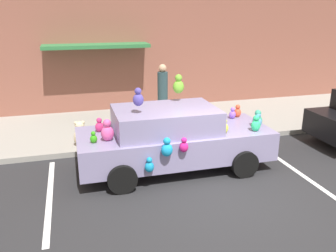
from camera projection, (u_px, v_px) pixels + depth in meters
name	position (u px, v px, depth m)	size (l,w,h in m)	color
ground_plane	(228.00, 196.00, 7.44)	(60.00, 60.00, 0.00)	#262628
sidewalk	(165.00, 123.00, 11.99)	(24.00, 4.00, 0.15)	gray
storefront_building	(149.00, 25.00, 12.98)	(24.00, 1.25, 6.40)	brown
parking_stripe_front	(288.00, 165.00, 8.90)	(0.12, 3.60, 0.01)	silver
parking_stripe_rear	(50.00, 196.00, 7.43)	(0.12, 3.60, 0.01)	silver
plush_covered_car	(172.00, 138.00, 8.51)	(4.59, 2.10, 2.23)	#867EA8
teddy_bear_on_sidewalk	(80.00, 134.00, 9.72)	(0.37, 0.31, 0.71)	beige
pedestrian_near_shopfront	(163.00, 94.00, 11.82)	(0.34, 0.34, 1.89)	#2B4348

